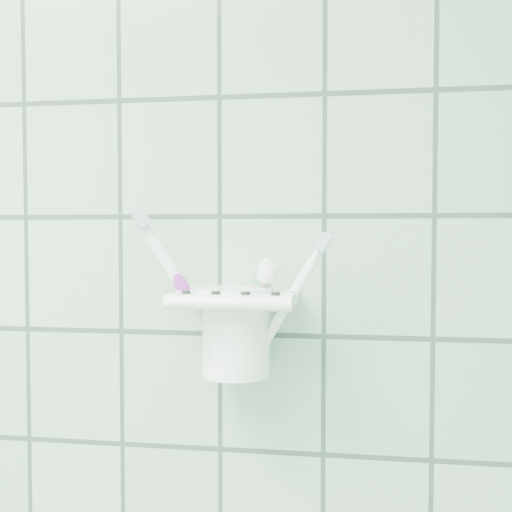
{
  "coord_description": "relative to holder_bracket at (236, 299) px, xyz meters",
  "views": [
    {
      "loc": [
        0.78,
        0.51,
        1.37
      ],
      "look_at": [
        0.7,
        1.1,
        1.35
      ],
      "focal_mm": 40.0,
      "sensor_mm": 36.0,
      "label": 1
    }
  ],
  "objects": [
    {
      "name": "toothpaste_tube",
      "position": [
        0.01,
        0.01,
        -0.01
      ],
      "size": [
        0.06,
        0.03,
        0.13
      ],
      "rotation": [
        0.01,
        0.26,
        -0.11
      ],
      "color": "silver",
      "rests_on": "cup"
    },
    {
      "name": "cup",
      "position": [
        -0.0,
        0.0,
        -0.03
      ],
      "size": [
        0.09,
        0.09,
        0.1
      ],
      "color": "white",
      "rests_on": "holder_bracket"
    },
    {
      "name": "toothbrush_pink",
      "position": [
        -0.01,
        0.01,
        0.03
      ],
      "size": [
        0.1,
        0.04,
        0.21
      ],
      "rotation": [
        -0.14,
        -0.52,
        0.51
      ],
      "color": "white",
      "rests_on": "cup"
    },
    {
      "name": "toothbrush_blue",
      "position": [
        -0.0,
        0.01,
        0.02
      ],
      "size": [
        0.05,
        0.07,
        0.2
      ],
      "rotation": [
        -0.35,
        0.22,
        -0.14
      ],
      "color": "white",
      "rests_on": "cup"
    },
    {
      "name": "holder_bracket",
      "position": [
        0.0,
        0.0,
        0.0
      ],
      "size": [
        0.14,
        0.11,
        0.04
      ],
      "color": "white",
      "rests_on": "wall_back"
    },
    {
      "name": "toothbrush_orange",
      "position": [
        0.02,
        -0.0,
        0.01
      ],
      "size": [
        0.08,
        0.02,
        0.17
      ],
      "rotation": [
        -0.02,
        0.53,
        -0.14
      ],
      "color": "white",
      "rests_on": "cup"
    }
  ]
}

